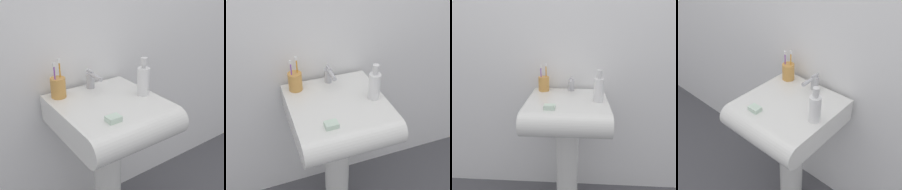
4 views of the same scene
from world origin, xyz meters
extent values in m
cube|color=white|center=(0.00, 0.28, 1.20)|extent=(5.00, 0.05, 2.40)
cylinder|color=white|center=(0.00, 0.00, 0.35)|extent=(0.15, 0.15, 0.70)
cube|color=white|center=(0.00, 0.00, 0.77)|extent=(0.49, 0.47, 0.13)
cylinder|color=white|center=(0.00, -0.23, 0.77)|extent=(0.49, 0.13, 0.13)
cylinder|color=#B7B7BC|center=(0.02, 0.18, 0.88)|extent=(0.04, 0.04, 0.08)
cylinder|color=#B7B7BC|center=(0.02, 0.13, 0.92)|extent=(0.02, 0.11, 0.02)
cube|color=#B7B7BC|center=(0.02, 0.18, 0.93)|extent=(0.01, 0.06, 0.01)
cylinder|color=#D19347|center=(-0.17, 0.17, 0.89)|extent=(0.07, 0.07, 0.10)
cylinder|color=purple|center=(-0.19, 0.16, 0.93)|extent=(0.01, 0.01, 0.15)
cube|color=white|center=(-0.19, 0.16, 1.01)|extent=(0.01, 0.01, 0.02)
cylinder|color=orange|center=(-0.16, 0.17, 0.93)|extent=(0.01, 0.01, 0.16)
cube|color=white|center=(-0.16, 0.17, 1.02)|extent=(0.01, 0.01, 0.02)
cylinder|color=white|center=(0.19, -0.04, 0.91)|extent=(0.06, 0.06, 0.14)
cylinder|color=silver|center=(0.19, -0.04, 0.98)|extent=(0.02, 0.02, 0.01)
cylinder|color=silver|center=(0.19, -0.04, 1.01)|extent=(0.03, 0.03, 0.04)
cube|color=silver|center=(-0.09, -0.18, 0.85)|extent=(0.06, 0.05, 0.02)
camera|label=1|loc=(-0.67, -1.01, 1.41)|focal=45.00mm
camera|label=2|loc=(-0.38, -1.08, 1.68)|focal=45.00mm
camera|label=3|loc=(0.06, -1.28, 1.27)|focal=35.00mm
camera|label=4|loc=(0.81, -0.92, 1.73)|focal=45.00mm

